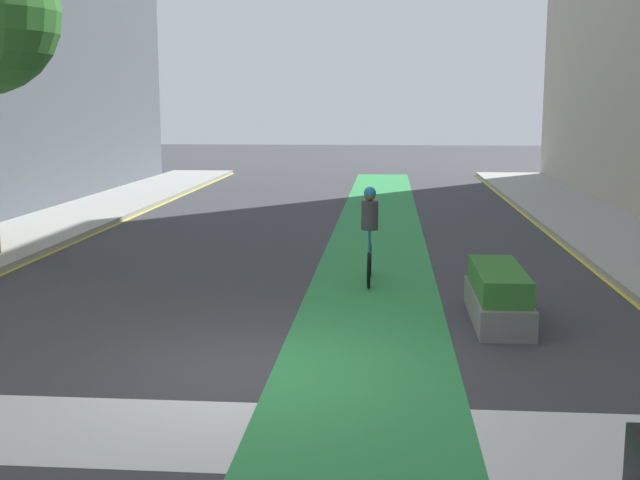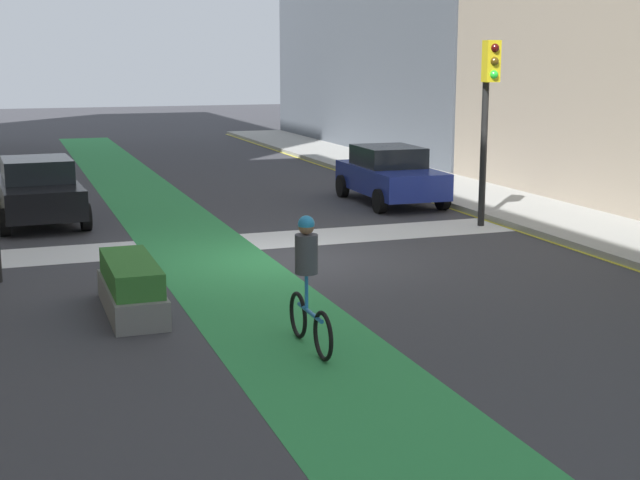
{
  "view_description": "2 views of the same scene",
  "coord_description": "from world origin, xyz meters",
  "px_view_note": "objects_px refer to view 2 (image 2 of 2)",
  "views": [
    {
      "loc": [
        1.72,
        -9.78,
        3.35
      ],
      "look_at": [
        0.47,
        5.07,
        0.87
      ],
      "focal_mm": 45.31,
      "sensor_mm": 36.0,
      "label": 1
    },
    {
      "loc": [
        5.2,
        16.58,
        3.95
      ],
      "look_at": [
        0.63,
        3.66,
        1.15
      ],
      "focal_mm": 49.8,
      "sensor_mm": 36.0,
      "label": 2
    }
  ],
  "objects_px": {
    "cyclist_in_lane": "(308,279)",
    "car_black_right_near": "(39,190)",
    "car_blue_left_near": "(390,174)",
    "traffic_signal_near_left": "(488,98)",
    "median_planter": "(131,288)"
  },
  "relations": [
    {
      "from": "traffic_signal_near_left",
      "to": "car_black_right_near",
      "type": "xyz_separation_m",
      "value": [
        10.02,
        -4.14,
        -2.26
      ]
    },
    {
      "from": "cyclist_in_lane",
      "to": "median_planter",
      "type": "height_order",
      "value": "cyclist_in_lane"
    },
    {
      "from": "median_planter",
      "to": "traffic_signal_near_left",
      "type": "bearing_deg",
      "value": -152.72
    },
    {
      "from": "cyclist_in_lane",
      "to": "car_black_right_near",
      "type": "bearing_deg",
      "value": -74.6
    },
    {
      "from": "car_blue_left_near",
      "to": "car_black_right_near",
      "type": "height_order",
      "value": "same"
    },
    {
      "from": "car_blue_left_near",
      "to": "median_planter",
      "type": "height_order",
      "value": "car_blue_left_near"
    },
    {
      "from": "car_black_right_near",
      "to": "median_planter",
      "type": "bearing_deg",
      "value": 96.77
    },
    {
      "from": "traffic_signal_near_left",
      "to": "car_blue_left_near",
      "type": "xyz_separation_m",
      "value": [
        0.67,
        -4.04,
        -2.26
      ]
    },
    {
      "from": "traffic_signal_near_left",
      "to": "median_planter",
      "type": "xyz_separation_m",
      "value": [
        8.98,
        4.63,
        -2.66
      ]
    },
    {
      "from": "traffic_signal_near_left",
      "to": "cyclist_in_lane",
      "type": "relative_size",
      "value": 2.36
    },
    {
      "from": "car_black_right_near",
      "to": "median_planter",
      "type": "distance_m",
      "value": 8.84
    },
    {
      "from": "car_blue_left_near",
      "to": "cyclist_in_lane",
      "type": "xyz_separation_m",
      "value": [
        6.23,
        11.25,
        0.17
      ]
    },
    {
      "from": "car_blue_left_near",
      "to": "traffic_signal_near_left",
      "type": "bearing_deg",
      "value": 99.4
    },
    {
      "from": "traffic_signal_near_left",
      "to": "car_black_right_near",
      "type": "bearing_deg",
      "value": -22.44
    },
    {
      "from": "car_black_right_near",
      "to": "traffic_signal_near_left",
      "type": "bearing_deg",
      "value": 157.56
    }
  ]
}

